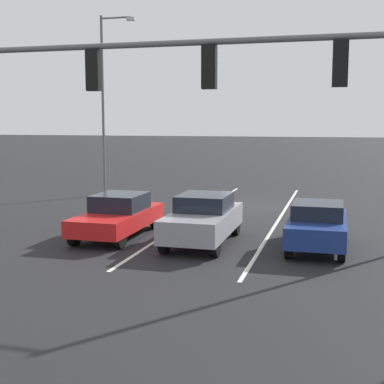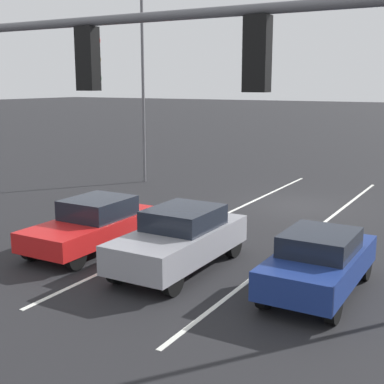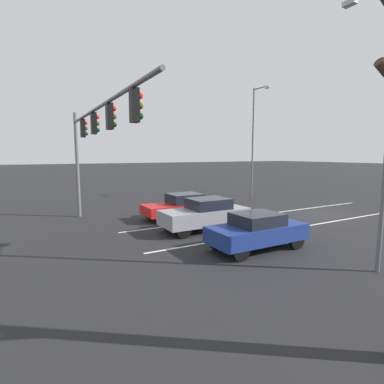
% 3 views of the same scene
% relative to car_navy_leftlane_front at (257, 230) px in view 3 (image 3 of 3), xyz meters
% --- Properties ---
extents(ground_plane, '(240.00, 240.00, 0.00)m').
position_rel_car_navy_leftlane_front_xyz_m(ground_plane, '(3.47, -8.47, -0.77)').
color(ground_plane, black).
extents(lane_stripe_left_divider, '(0.12, 18.62, 0.01)m').
position_rel_car_navy_leftlane_front_xyz_m(lane_stripe_left_divider, '(1.71, -5.16, -0.77)').
color(lane_stripe_left_divider, silver).
rests_on(lane_stripe_left_divider, ground_plane).
extents(lane_stripe_center_divider, '(0.12, 18.62, 0.01)m').
position_rel_car_navy_leftlane_front_xyz_m(lane_stripe_center_divider, '(5.24, -5.16, -0.77)').
color(lane_stripe_center_divider, silver).
rests_on(lane_stripe_center_divider, ground_plane).
extents(car_navy_leftlane_front, '(1.74, 4.05, 1.48)m').
position_rel_car_navy_leftlane_front_xyz_m(car_navy_leftlane_front, '(0.00, 0.00, 0.00)').
color(car_navy_leftlane_front, navy).
rests_on(car_navy_leftlane_front, ground_plane).
extents(car_gray_midlane_front, '(1.83, 4.44, 1.61)m').
position_rel_car_navy_leftlane_front_xyz_m(car_gray_midlane_front, '(3.64, 0.17, 0.05)').
color(car_gray_midlane_front, gray).
rests_on(car_gray_midlane_front, ground_plane).
extents(car_red_rightlane_front, '(1.84, 4.54, 1.47)m').
position_rel_car_navy_leftlane_front_xyz_m(car_red_rightlane_front, '(6.76, -0.13, -0.03)').
color(car_red_rightlane_front, red).
rests_on(car_red_rightlane_front, ground_plane).
extents(traffic_signal_gantry, '(12.87, 0.37, 6.24)m').
position_rel_car_navy_leftlane_front_xyz_m(traffic_signal_gantry, '(5.61, 5.13, 3.95)').
color(traffic_signal_gantry, slate).
rests_on(traffic_signal_gantry, ground_plane).
extents(street_lamp_right_shoulder, '(1.96, 0.24, 9.48)m').
position_rel_car_navy_leftlane_front_xyz_m(street_lamp_right_shoulder, '(11.49, -9.70, 4.60)').
color(street_lamp_right_shoulder, slate).
rests_on(street_lamp_right_shoulder, ground_plane).
extents(street_lamp_left_shoulder, '(1.83, 0.24, 9.06)m').
position_rel_car_navy_leftlane_front_xyz_m(street_lamp_left_shoulder, '(-3.53, -1.85, 4.37)').
color(street_lamp_left_shoulder, slate).
rests_on(street_lamp_left_shoulder, ground_plane).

